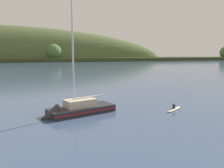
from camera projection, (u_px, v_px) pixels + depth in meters
sailboat_midwater_white at (74, 112)px, 25.45m from camera, size 9.15×5.32×13.77m
canoe_with_paddler at (174, 109)px, 27.62m from camera, size 3.41×2.64×1.02m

